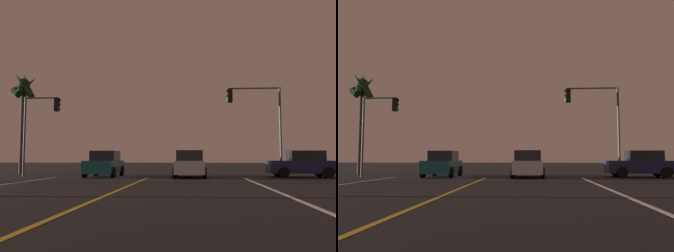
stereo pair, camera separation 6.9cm
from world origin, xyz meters
TOP-DOWN VIEW (x-y plane):
  - lane_center_divider at (0.00, 9.41)m, footprint 0.16×30.82m
  - car_oncoming at (-3.00, 25.70)m, footprint 2.02×4.30m
  - car_ahead_far at (2.60, 25.06)m, footprint 2.02×4.30m
  - car_crossing_side at (9.86, 26.10)m, footprint 4.30×2.02m
  - traffic_light_near_right at (6.74, 25.32)m, footprint 3.45×0.36m
  - traffic_light_near_left at (-7.19, 25.32)m, footprint 2.48×0.36m
  - palm_tree_left_far at (-10.09, 28.64)m, footprint 2.06×1.93m

SIDE VIEW (x-z plane):
  - lane_center_divider at x=0.00m, z-range 0.00..0.01m
  - car_oncoming at x=-3.00m, z-range -0.03..1.67m
  - car_ahead_far at x=2.60m, z-range -0.03..1.67m
  - car_crossing_side at x=9.86m, z-range -0.03..1.67m
  - traffic_light_near_left at x=-7.19m, z-range 1.25..6.52m
  - traffic_light_near_right at x=6.74m, z-range 1.39..7.12m
  - palm_tree_left_far at x=-10.09m, z-range 2.23..9.97m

